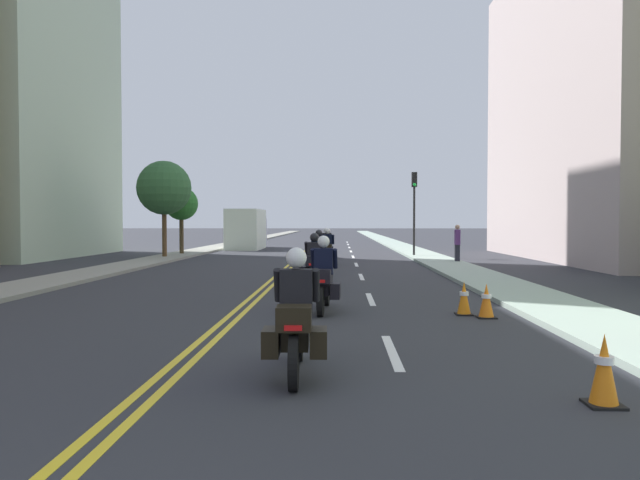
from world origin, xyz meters
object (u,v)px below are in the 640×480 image
object	(u,v)px
motorcycle_4	(328,250)
traffic_cone_0	(464,298)
street_tree_1	(164,188)
motorcycle_0	(296,324)
motorcycle_5	(326,246)
pedestrian_1	(457,243)
parked_truck	(247,231)
traffic_light_far	(414,199)
motorcycle_2	(314,266)
street_tree_0	(181,204)
motorcycle_1	(323,281)
traffic_cone_2	(604,370)
traffic_cone_1	(486,301)
motorcycle_3	(319,256)

from	to	relation	value
motorcycle_4	traffic_cone_0	world-z (taller)	motorcycle_4
motorcycle_4	street_tree_1	distance (m)	9.96
motorcycle_0	motorcycle_5	distance (m)	24.23
motorcycle_5	pedestrian_1	world-z (taller)	pedestrian_1
motorcycle_4	parked_truck	xyz separation A→B (m)	(-6.03, 15.55, 0.63)
motorcycle_0	traffic_light_far	xyz separation A→B (m)	(4.62, 25.24, 2.52)
motorcycle_2	street_tree_0	world-z (taller)	street_tree_0
motorcycle_1	motorcycle_2	world-z (taller)	motorcycle_1
traffic_cone_2	traffic_cone_0	bearing A→B (deg)	91.71
traffic_cone_1	traffic_light_far	distance (m)	20.83
traffic_cone_2	street_tree_0	bearing A→B (deg)	113.10
motorcycle_1	traffic_cone_2	world-z (taller)	motorcycle_1
motorcycle_0	traffic_cone_1	xyz separation A→B (m)	(3.47, 4.64, -0.32)
motorcycle_1	motorcycle_5	distance (m)	18.86
motorcycle_5	street_tree_1	bearing A→B (deg)	-175.04
traffic_cone_0	pedestrian_1	distance (m)	15.49
traffic_cone_0	traffic_cone_1	world-z (taller)	traffic_cone_0
pedestrian_1	traffic_light_far	bearing A→B (deg)	16.72
motorcycle_1	motorcycle_4	distance (m)	14.14
street_tree_0	parked_truck	distance (m)	9.01
motorcycle_5	motorcycle_4	bearing A→B (deg)	-87.85
traffic_cone_0	motorcycle_3	bearing A→B (deg)	108.76
motorcycle_2	parked_truck	distance (m)	26.02
motorcycle_5	street_tree_0	world-z (taller)	street_tree_0
motorcycle_1	traffic_cone_1	size ratio (longest dim) A/B	3.23
traffic_cone_2	motorcycle_2	bearing A→B (deg)	107.84
motorcycle_4	traffic_cone_1	size ratio (longest dim) A/B	3.18
motorcycle_5	parked_truck	world-z (taller)	parked_truck
traffic_cone_0	traffic_cone_1	bearing A→B (deg)	-45.90
traffic_cone_1	motorcycle_0	bearing A→B (deg)	-126.83
motorcycle_0	traffic_cone_2	distance (m)	3.47
parked_truck	pedestrian_1	bearing A→B (deg)	-51.07
traffic_cone_2	parked_truck	size ratio (longest dim) A/B	0.12
motorcycle_1	traffic_light_far	xyz separation A→B (m)	(4.42, 19.87, 2.52)
motorcycle_0	motorcycle_2	world-z (taller)	motorcycle_2
motorcycle_1	parked_truck	bearing A→B (deg)	105.02
motorcycle_4	street_tree_0	distance (m)	11.29
street_tree_1	parked_truck	size ratio (longest dim) A/B	0.78
motorcycle_4	motorcycle_5	world-z (taller)	motorcycle_4
traffic_cone_1	parked_truck	distance (m)	31.87
motorcycle_1	motorcycle_0	bearing A→B (deg)	-88.85
motorcycle_3	traffic_cone_0	bearing A→B (deg)	-72.87
traffic_cone_2	motorcycle_5	bearing A→B (deg)	97.74
motorcycle_0	motorcycle_2	size ratio (longest dim) A/B	0.94
motorcycle_2	motorcycle_0	bearing A→B (deg)	-87.90
traffic_light_far	parked_truck	bearing A→B (deg)	137.26
motorcycle_2	pedestrian_1	distance (m)	12.19
traffic_cone_1	pedestrian_1	distance (m)	15.80
pedestrian_1	motorcycle_4	bearing A→B (deg)	98.59
motorcycle_0	motorcycle_2	distance (m)	9.71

